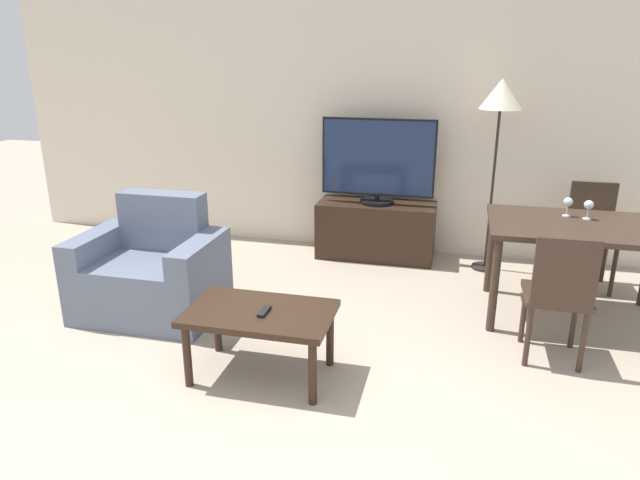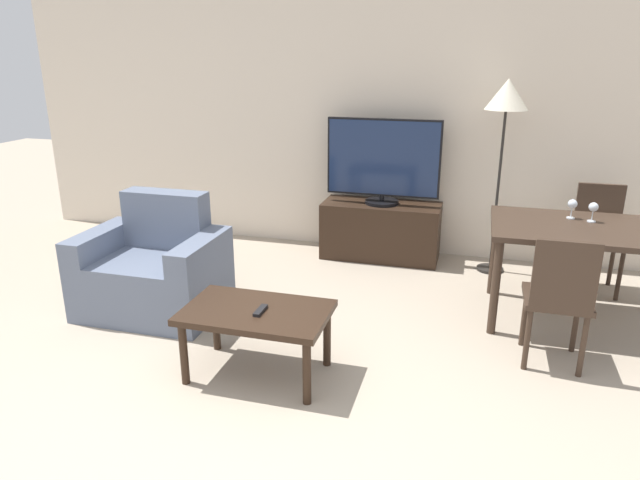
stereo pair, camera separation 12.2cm
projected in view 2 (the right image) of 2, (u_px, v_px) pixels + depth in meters
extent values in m
cube|color=beige|center=(362.00, 113.00, 5.52)|extent=(7.26, 0.06, 2.70)
cube|color=slate|center=(153.00, 284.00, 4.38)|extent=(0.67, 0.75, 0.44)
cube|color=slate|center=(167.00, 219.00, 4.49)|extent=(0.67, 0.20, 0.45)
cube|color=slate|center=(104.00, 268.00, 4.46)|extent=(0.18, 0.75, 0.62)
cube|color=slate|center=(203.00, 279.00, 4.24)|extent=(0.18, 0.75, 0.62)
cube|color=black|center=(381.00, 231.00, 5.52)|extent=(1.12, 0.46, 0.54)
cylinder|color=black|center=(382.00, 202.00, 5.43)|extent=(0.32, 0.32, 0.03)
cylinder|color=black|center=(382.00, 198.00, 5.42)|extent=(0.04, 0.04, 0.05)
cube|color=black|center=(383.00, 158.00, 5.29)|extent=(1.06, 0.04, 0.72)
cube|color=#19284C|center=(383.00, 158.00, 5.27)|extent=(1.03, 0.01, 0.68)
cube|color=black|center=(256.00, 312.00, 3.45)|extent=(0.88, 0.55, 0.04)
cylinder|color=black|center=(184.00, 354.00, 3.42)|extent=(0.05, 0.05, 0.40)
cylinder|color=black|center=(307.00, 372.00, 3.22)|extent=(0.05, 0.05, 0.40)
cylinder|color=black|center=(216.00, 322.00, 3.82)|extent=(0.05, 0.05, 0.40)
cylinder|color=black|center=(327.00, 337.00, 3.62)|extent=(0.05, 0.05, 0.40)
cube|color=#38281E|center=(586.00, 229.00, 4.06)|extent=(1.30, 0.86, 0.04)
cylinder|color=#38281E|center=(495.00, 288.00, 3.99)|extent=(0.06, 0.06, 0.70)
cylinder|color=#38281E|center=(494.00, 253.00, 4.66)|extent=(0.06, 0.06, 0.70)
cube|color=#38281E|center=(557.00, 299.00, 3.61)|extent=(0.40, 0.40, 0.04)
cylinder|color=#38281E|center=(524.00, 317.00, 3.87)|extent=(0.04, 0.04, 0.42)
cylinder|color=#38281E|center=(576.00, 323.00, 3.78)|extent=(0.04, 0.04, 0.42)
cylinder|color=#38281E|center=(527.00, 339.00, 3.57)|extent=(0.04, 0.04, 0.42)
cylinder|color=#38281E|center=(583.00, 346.00, 3.49)|extent=(0.04, 0.04, 0.42)
cube|color=#38281E|center=(565.00, 275.00, 3.37)|extent=(0.37, 0.04, 0.43)
cube|color=#38281E|center=(598.00, 241.00, 4.69)|extent=(0.40, 0.40, 0.04)
cylinder|color=#38281E|center=(576.00, 272.00, 4.66)|extent=(0.04, 0.04, 0.42)
cylinder|color=#38281E|center=(620.00, 276.00, 4.57)|extent=(0.04, 0.04, 0.42)
cylinder|color=#38281E|center=(571.00, 259.00, 4.95)|extent=(0.04, 0.04, 0.42)
cylinder|color=#38281E|center=(612.00, 262.00, 4.87)|extent=(0.04, 0.04, 0.42)
cube|color=#38281E|center=(599.00, 209.00, 4.79)|extent=(0.37, 0.04, 0.43)
cylinder|color=black|center=(490.00, 269.00, 5.27)|extent=(0.24, 0.24, 0.02)
cylinder|color=black|center=(498.00, 192.00, 5.04)|extent=(0.02, 0.02, 1.43)
cone|color=beige|center=(508.00, 94.00, 4.77)|extent=(0.36, 0.36, 0.26)
cube|color=black|center=(260.00, 310.00, 3.41)|extent=(0.04, 0.15, 0.02)
cylinder|color=silver|center=(591.00, 221.00, 4.16)|extent=(0.06, 0.06, 0.01)
cylinder|color=silver|center=(592.00, 216.00, 4.15)|extent=(0.01, 0.01, 0.07)
sphere|color=silver|center=(594.00, 207.00, 4.13)|extent=(0.07, 0.07, 0.07)
cylinder|color=silver|center=(571.00, 218.00, 4.24)|extent=(0.06, 0.06, 0.01)
cylinder|color=silver|center=(571.00, 213.00, 4.23)|extent=(0.01, 0.01, 0.07)
sphere|color=silver|center=(573.00, 204.00, 4.21)|extent=(0.07, 0.07, 0.07)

